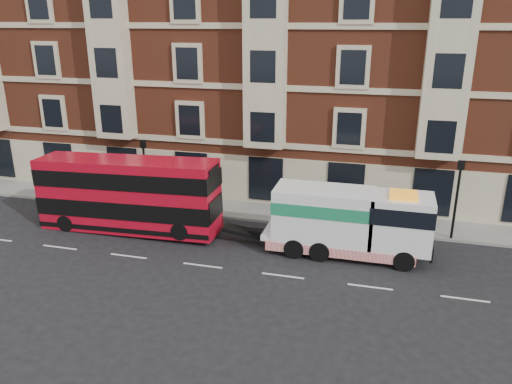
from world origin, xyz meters
The scene contains 8 objects.
ground centered at (0.00, 0.00, 0.00)m, with size 120.00×120.00×0.00m, color black.
sidewalk centered at (0.00, 7.50, 0.07)m, with size 90.00×3.00×0.15m, color slate.
victorian_terrace centered at (0.50, 15.00, 10.07)m, with size 45.00×12.00×20.40m.
lamp_post_west centered at (-6.00, 6.20, 2.68)m, with size 0.35×0.15×4.35m.
lamp_post_east centered at (12.00, 6.20, 2.68)m, with size 0.35×0.15×4.35m.
double_decker_bus centered at (-5.48, 3.04, 2.21)m, with size 10.29×2.36×4.16m.
tow_truck centered at (6.57, 3.04, 1.82)m, with size 8.23×2.43×3.43m.
pedestrian centered at (-10.11, 7.33, 1.09)m, with size 0.68×0.45×1.87m, color #1D1933.
Camera 1 is at (8.10, -20.38, 11.39)m, focal length 35.00 mm.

